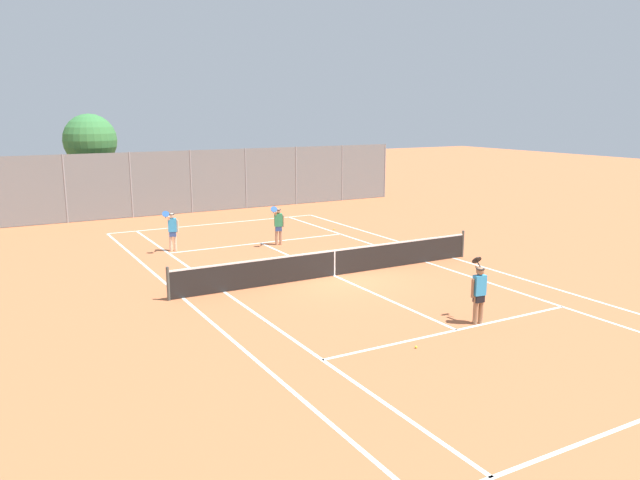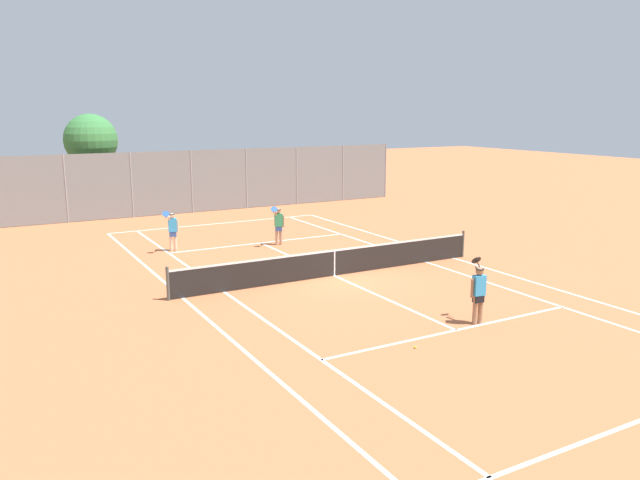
{
  "view_description": "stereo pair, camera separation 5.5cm",
  "coord_description": "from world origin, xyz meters",
  "px_view_note": "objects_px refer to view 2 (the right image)",
  "views": [
    {
      "loc": [
        -10.93,
        -18.37,
        5.76
      ],
      "look_at": [
        0.26,
        1.5,
        1.0
      ],
      "focal_mm": 35.0,
      "sensor_mm": 36.0,
      "label": 1
    },
    {
      "loc": [
        -10.89,
        -18.4,
        5.76
      ],
      "look_at": [
        0.26,
        1.5,
        1.0
      ],
      "focal_mm": 35.0,
      "sensor_mm": 36.0,
      "label": 2
    }
  ],
  "objects_px": {
    "tennis_net": "(334,262)",
    "player_near_side": "(478,291)",
    "player_far_left": "(173,229)",
    "loose_tennis_ball_0": "(415,347)",
    "player_far_right": "(279,224)",
    "tree_behind_left": "(91,142)",
    "loose_tennis_ball_1": "(334,229)"
  },
  "relations": [
    {
      "from": "tennis_net",
      "to": "player_near_side",
      "type": "bearing_deg",
      "value": -82.21
    },
    {
      "from": "player_near_side",
      "to": "player_far_left",
      "type": "distance_m",
      "value": 13.8
    },
    {
      "from": "player_far_left",
      "to": "loose_tennis_ball_0",
      "type": "height_order",
      "value": "player_far_left"
    },
    {
      "from": "tennis_net",
      "to": "player_near_side",
      "type": "relative_size",
      "value": 6.76
    },
    {
      "from": "tennis_net",
      "to": "player_far_left",
      "type": "bearing_deg",
      "value": 119.71
    },
    {
      "from": "tennis_net",
      "to": "loose_tennis_ball_0",
      "type": "relative_size",
      "value": 181.82
    },
    {
      "from": "player_far_right",
      "to": "loose_tennis_ball_0",
      "type": "relative_size",
      "value": 26.88
    },
    {
      "from": "player_near_side",
      "to": "tree_behind_left",
      "type": "height_order",
      "value": "tree_behind_left"
    },
    {
      "from": "player_near_side",
      "to": "tennis_net",
      "type": "bearing_deg",
      "value": 97.79
    },
    {
      "from": "player_far_right",
      "to": "player_far_left",
      "type": "bearing_deg",
      "value": 166.4
    },
    {
      "from": "tennis_net",
      "to": "player_far_right",
      "type": "distance_m",
      "value": 5.7
    },
    {
      "from": "tree_behind_left",
      "to": "loose_tennis_ball_0",
      "type": "bearing_deg",
      "value": -82.72
    },
    {
      "from": "player_far_right",
      "to": "tennis_net",
      "type": "bearing_deg",
      "value": -95.32
    },
    {
      "from": "loose_tennis_ball_0",
      "to": "tree_behind_left",
      "type": "distance_m",
      "value": 25.44
    },
    {
      "from": "tree_behind_left",
      "to": "tennis_net",
      "type": "bearing_deg",
      "value": -74.68
    },
    {
      "from": "player_far_left",
      "to": "loose_tennis_ball_1",
      "type": "relative_size",
      "value": 26.88
    },
    {
      "from": "loose_tennis_ball_1",
      "to": "tree_behind_left",
      "type": "xyz_separation_m",
      "value": [
        -9.33,
        10.59,
        4.03
      ]
    },
    {
      "from": "tennis_net",
      "to": "loose_tennis_ball_1",
      "type": "bearing_deg",
      "value": 59.42
    },
    {
      "from": "tennis_net",
      "to": "tree_behind_left",
      "type": "relative_size",
      "value": 2.15
    },
    {
      "from": "player_far_right",
      "to": "loose_tennis_ball_1",
      "type": "distance_m",
      "value": 4.34
    },
    {
      "from": "loose_tennis_ball_1",
      "to": "player_far_left",
      "type": "bearing_deg",
      "value": -175.02
    },
    {
      "from": "loose_tennis_ball_1",
      "to": "player_far_right",
      "type": "bearing_deg",
      "value": -155.39
    },
    {
      "from": "player_far_left",
      "to": "player_far_right",
      "type": "bearing_deg",
      "value": -13.6
    },
    {
      "from": "player_far_left",
      "to": "loose_tennis_ball_0",
      "type": "distance_m",
      "value": 13.8
    },
    {
      "from": "player_near_side",
      "to": "loose_tennis_ball_1",
      "type": "distance_m",
      "value": 14.17
    },
    {
      "from": "player_near_side",
      "to": "loose_tennis_ball_1",
      "type": "bearing_deg",
      "value": 75.53
    },
    {
      "from": "tennis_net",
      "to": "loose_tennis_ball_1",
      "type": "height_order",
      "value": "tennis_net"
    },
    {
      "from": "player_far_left",
      "to": "tennis_net",
      "type": "bearing_deg",
      "value": -60.29
    },
    {
      "from": "loose_tennis_ball_0",
      "to": "tree_behind_left",
      "type": "bearing_deg",
      "value": 97.28
    },
    {
      "from": "player_near_side",
      "to": "tree_behind_left",
      "type": "relative_size",
      "value": 0.32
    },
    {
      "from": "tree_behind_left",
      "to": "player_far_right",
      "type": "bearing_deg",
      "value": -66.16
    },
    {
      "from": "player_far_left",
      "to": "player_far_right",
      "type": "xyz_separation_m",
      "value": [
        4.36,
        -1.05,
        0.0
      ]
    }
  ]
}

